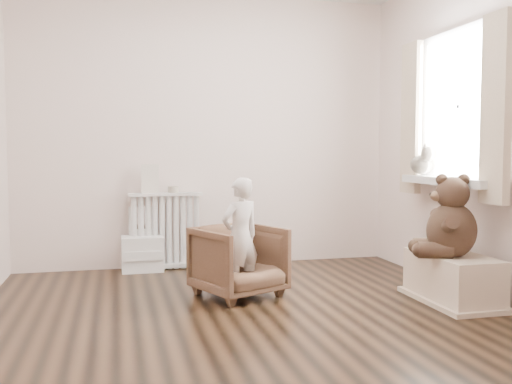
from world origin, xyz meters
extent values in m
cube|color=black|center=(0.00, 0.00, 0.00)|extent=(3.60, 3.60, 0.01)
cube|color=white|center=(0.00, 1.80, 1.30)|extent=(3.60, 0.02, 2.60)
cube|color=white|center=(0.00, -1.80, 1.30)|extent=(3.60, 0.02, 2.60)
cube|color=white|center=(1.80, 0.00, 1.30)|extent=(0.02, 3.60, 2.60)
cube|color=white|center=(1.76, 0.30, 1.45)|extent=(0.03, 0.90, 1.10)
cube|color=silver|center=(1.67, 0.30, 0.87)|extent=(0.22, 1.10, 0.06)
cube|color=beige|center=(1.65, -0.27, 1.39)|extent=(0.06, 0.26, 1.30)
cube|color=beige|center=(1.65, 0.87, 1.39)|extent=(0.06, 0.26, 1.30)
cube|color=silver|center=(-0.42, 1.68, 0.39)|extent=(0.68, 0.13, 0.72)
cube|color=beige|center=(-0.56, 1.68, 0.85)|extent=(0.16, 0.01, 0.27)
cylinder|color=#A59E8C|center=(-0.34, 1.68, 0.75)|extent=(0.10, 0.10, 0.06)
cube|color=silver|center=(-0.64, 1.65, 0.28)|extent=(0.38, 0.27, 0.59)
imported|color=brown|center=(0.04, 0.53, 0.27)|extent=(0.77, 0.77, 0.54)
imported|color=silver|center=(0.04, 0.48, 0.46)|extent=(0.38, 0.33, 0.89)
cube|color=beige|center=(1.52, -0.01, 0.20)|extent=(0.40, 0.75, 0.35)
camera|label=1|loc=(-0.86, -3.66, 1.10)|focal=40.00mm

